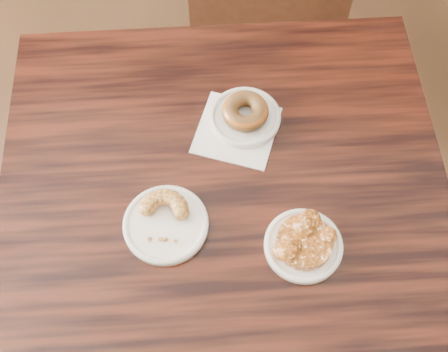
# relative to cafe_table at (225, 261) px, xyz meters

# --- Properties ---
(floor) EXTENTS (5.00, 5.00, 0.00)m
(floor) POSITION_rel_cafe_table_xyz_m (0.11, 0.03, -0.38)
(floor) COLOR black
(floor) RESTS_ON ground
(cafe_table) EXTENTS (1.05, 1.05, 0.75)m
(cafe_table) POSITION_rel_cafe_table_xyz_m (0.00, 0.00, 0.00)
(cafe_table) COLOR black
(cafe_table) RESTS_ON floor
(napkin) EXTENTS (0.18, 0.18, 0.00)m
(napkin) POSITION_rel_cafe_table_xyz_m (0.01, 0.16, 0.38)
(napkin) COLOR white
(napkin) RESTS_ON cafe_table
(plate_donut) EXTENTS (0.15, 0.15, 0.01)m
(plate_donut) POSITION_rel_cafe_table_xyz_m (0.02, 0.19, 0.38)
(plate_donut) COLOR silver
(plate_donut) RESTS_ON napkin
(plate_cruller) EXTENTS (0.16, 0.16, 0.01)m
(plate_cruller) POSITION_rel_cafe_table_xyz_m (-0.10, -0.08, 0.38)
(plate_cruller) COLOR white
(plate_cruller) RESTS_ON cafe_table
(plate_fritter) EXTENTS (0.15, 0.15, 0.01)m
(plate_fritter) POSITION_rel_cafe_table_xyz_m (0.16, -0.09, 0.38)
(plate_fritter) COLOR white
(plate_fritter) RESTS_ON cafe_table
(glazed_donut) EXTENTS (0.10, 0.10, 0.03)m
(glazed_donut) POSITION_rel_cafe_table_xyz_m (0.02, 0.19, 0.41)
(glazed_donut) COLOR brown
(glazed_donut) RESTS_ON plate_donut
(apple_fritter) EXTENTS (0.15, 0.15, 0.03)m
(apple_fritter) POSITION_rel_cafe_table_xyz_m (0.16, -0.09, 0.40)
(apple_fritter) COLOR #402006
(apple_fritter) RESTS_ON plate_fritter
(cruller_fragment) EXTENTS (0.11, 0.11, 0.03)m
(cruller_fragment) POSITION_rel_cafe_table_xyz_m (-0.10, -0.08, 0.40)
(cruller_fragment) COLOR #5D3112
(cruller_fragment) RESTS_ON plate_cruller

